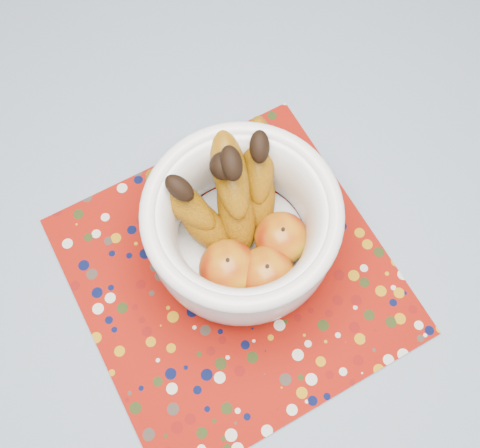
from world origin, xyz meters
The scene contains 4 objects.
table centered at (0.00, 0.00, 0.67)m, with size 1.20×1.20×0.75m.
tablecloth centered at (0.00, 0.00, 0.76)m, with size 1.32×1.32×0.01m, color slate.
placemat centered at (0.00, -0.08, 0.76)m, with size 0.41×0.41×0.00m, color maroon.
fruit_bowl centered at (0.03, -0.04, 0.85)m, with size 0.26×0.26×0.19m.
Camera 1 is at (-0.08, -0.28, 1.52)m, focal length 42.00 mm.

